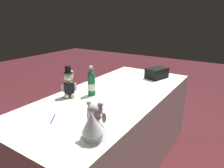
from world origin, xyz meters
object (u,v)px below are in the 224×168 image
Objects in this scene: teddy_bear_groom at (69,85)px; gift_case_black at (157,73)px; signing_pen at (53,119)px; champagne_bottle at (92,83)px; teddy_bear_bride at (95,122)px.

gift_case_black is at bearing 155.88° from teddy_bear_groom.
champagne_bottle is at bearing -172.78° from signing_pen.
champagne_bottle is (-0.14, 0.15, 0.00)m from teddy_bear_groom.
teddy_bear_bride is at bearing 39.69° from champagne_bottle.
signing_pen is (0.55, 0.07, -0.12)m from champagne_bottle.
teddy_bear_bride is 0.81× the size of gift_case_black.
teddy_bear_bride is 0.41m from signing_pen.
teddy_bear_groom is at bearing -151.41° from signing_pen.
teddy_bear_groom is at bearing -24.12° from gift_case_black.
teddy_bear_groom reaches higher than gift_case_black.
teddy_bear_bride is (0.42, 0.62, -0.01)m from teddy_bear_groom.
champagne_bottle reaches higher than signing_pen.
teddy_bear_groom reaches higher than champagne_bottle.
teddy_bear_groom is 0.21m from champagne_bottle.
teddy_bear_bride is at bearing 87.45° from signing_pen.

